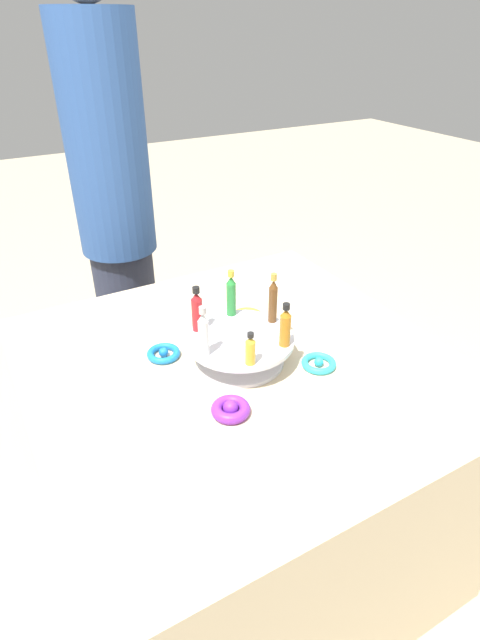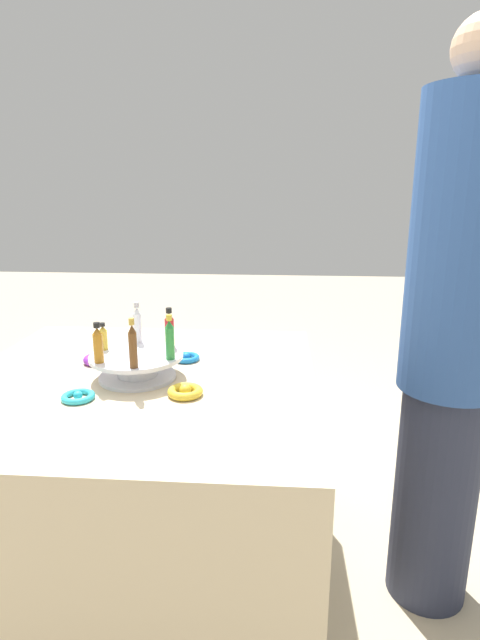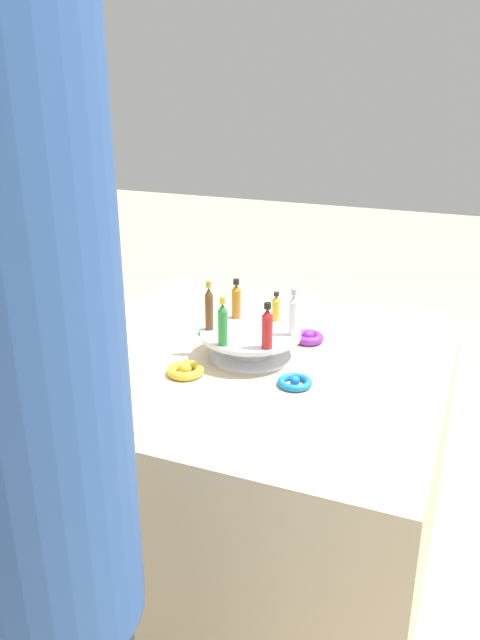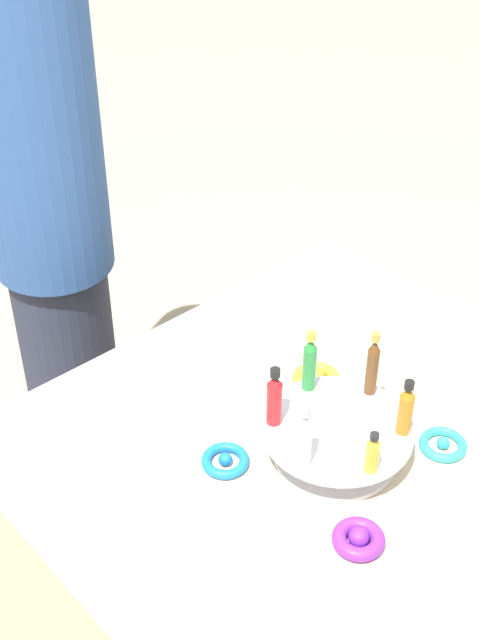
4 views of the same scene
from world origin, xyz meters
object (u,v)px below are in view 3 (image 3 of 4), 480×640
object	(u,v)px
bottle_green	(223,323)
ribbon_bow_teal	(214,331)
bottle_amber	(236,300)
ribbon_bow_blue	(295,382)
bottle_red	(267,327)
bottle_brown	(209,307)
bottle_gold	(276,307)
ribbon_bow_gold	(185,370)
display_stand	(251,343)
ribbon_bow_purple	(308,337)
bottle_clear	(293,314)
person_figure	(37,528)

from	to	relation	value
bottle_green	ribbon_bow_teal	bearing A→B (deg)	-150.08
bottle_green	bottle_amber	bearing A→B (deg)	-167.52
ribbon_bow_blue	bottle_red	bearing A→B (deg)	-110.55
bottle_red	bottle_amber	world-z (taller)	bottle_red
bottle_brown	ribbon_bow_blue	distance (m)	0.32
bottle_gold	ribbon_bow_teal	distance (m)	0.23
bottle_red	ribbon_bow_blue	distance (m)	0.16
bottle_gold	ribbon_bow_gold	distance (m)	0.33
display_stand	ribbon_bow_purple	bearing A→B (deg)	144.57
bottle_clear	bottle_green	size ratio (longest dim) A/B	1.00
bottle_clear	bottle_brown	xyz separation A→B (m)	(0.05, -0.23, 0.00)
bottle_red	ribbon_bow_purple	xyz separation A→B (m)	(-0.25, 0.04, -0.12)
bottle_green	ribbon_bow_purple	world-z (taller)	bottle_green
bottle_amber	ribbon_bow_gold	size ratio (longest dim) A/B	1.20
ribbon_bow_blue	ribbon_bow_purple	world-z (taller)	ribbon_bow_purple
ribbon_bow_teal	ribbon_bow_gold	world-z (taller)	ribbon_bow_gold
bottle_amber	ribbon_bow_blue	distance (m)	0.34
bottle_green	ribbon_bow_blue	xyz separation A→B (m)	(0.01, 0.20, -0.13)
display_stand	ribbon_bow_blue	world-z (taller)	display_stand
bottle_green	ribbon_bow_teal	world-z (taller)	bottle_green
bottle_green	ribbon_bow_gold	size ratio (longest dim) A/B	1.35
ribbon_bow_purple	ribbon_bow_gold	world-z (taller)	ribbon_bow_purple
bottle_clear	person_figure	world-z (taller)	person_figure
bottle_gold	ribbon_bow_gold	xyz separation A→B (m)	(0.28, -0.15, -0.10)
bottle_clear	ribbon_bow_purple	size ratio (longest dim) A/B	1.46
bottle_red	ribbon_bow_blue	bearing A→B (deg)	69.45
ribbon_bow_purple	ribbon_bow_gold	xyz separation A→B (m)	(0.33, -0.24, -0.00)
display_stand	bottle_gold	xyz separation A→B (m)	(-0.11, 0.03, 0.07)
bottle_clear	ribbon_bow_blue	distance (m)	0.20
ribbon_bow_blue	person_figure	distance (m)	0.82
bottle_amber	bottle_brown	distance (m)	0.12
bottle_red	bottle_green	distance (m)	0.12
bottle_green	ribbon_bow_teal	distance (m)	0.29
bottle_red	ribbon_bow_purple	bearing A→B (deg)	170.90
ribbon_bow_purple	ribbon_bow_teal	world-z (taller)	ribbon_bow_purple
bottle_brown	bottle_green	bearing A→B (deg)	42.48
person_figure	ribbon_bow_purple	bearing A→B (deg)	-6.52
ribbon_bow_gold	ribbon_bow_purple	bearing A→B (deg)	144.57
bottle_amber	ribbon_bow_blue	world-z (taller)	bottle_amber
bottle_clear	bottle_brown	distance (m)	0.23
display_stand	ribbon_bow_blue	xyz separation A→B (m)	(0.12, 0.17, -0.03)
bottle_gold	ribbon_bow_blue	size ratio (longest dim) A/B	0.96
bottle_gold	bottle_green	world-z (taller)	bottle_green
ribbon_bow_purple	bottle_green	bearing A→B (deg)	-28.97
bottle_clear	bottle_gold	distance (m)	0.12
bottle_clear	person_figure	xyz separation A→B (m)	(0.95, -0.08, -0.01)
display_stand	ribbon_bow_teal	xyz separation A→B (m)	(-0.12, -0.17, -0.03)
ribbon_bow_gold	bottle_green	bearing A→B (deg)	123.90
bottle_brown	display_stand	bearing A→B (deg)	102.48
person_figure	bottle_clear	bearing A→B (deg)	-6.88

